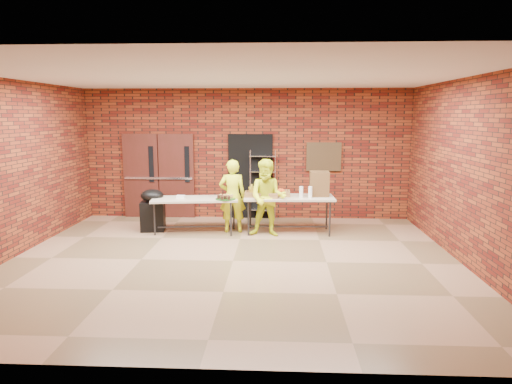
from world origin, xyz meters
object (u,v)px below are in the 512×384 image
(wire_rack, at_px, (263,185))
(coffee_dispenser, at_px, (319,184))
(table_left, at_px, (195,201))
(covered_grill, at_px, (153,210))
(volunteer_woman, at_px, (232,196))
(volunteer_man, at_px, (268,198))
(table_right, at_px, (289,200))

(wire_rack, relative_size, coffee_dispenser, 3.15)
(table_left, height_order, covered_grill, covered_grill)
(covered_grill, relative_size, volunteer_woman, 0.58)
(wire_rack, xyz_separation_m, table_left, (-1.44, -1.34, -0.16))
(coffee_dispenser, height_order, covered_grill, coffee_dispenser)
(wire_rack, bearing_deg, coffee_dispenser, -33.93)
(coffee_dispenser, bearing_deg, covered_grill, -178.26)
(covered_grill, xyz_separation_m, volunteer_woman, (1.79, -0.02, 0.34))
(covered_grill, distance_m, volunteer_woman, 1.82)
(volunteer_woman, xyz_separation_m, volunteer_man, (0.78, -0.29, 0.02))
(table_right, xyz_separation_m, volunteer_man, (-0.46, -0.32, 0.09))
(wire_rack, xyz_separation_m, table_right, (0.62, -1.25, -0.12))
(table_right, relative_size, coffee_dispenser, 3.63)
(table_right, distance_m, volunteer_woman, 1.24)
(table_right, xyz_separation_m, volunteer_woman, (-1.24, -0.02, 0.07))
(table_left, bearing_deg, volunteer_woman, -2.83)
(table_right, bearing_deg, table_left, -179.59)
(wire_rack, xyz_separation_m, covered_grill, (-2.41, -1.26, -0.39))
(table_left, relative_size, coffee_dispenser, 3.57)
(table_left, relative_size, table_right, 0.98)
(wire_rack, height_order, volunteer_woman, wire_rack)
(covered_grill, bearing_deg, table_right, -7.64)
(covered_grill, height_order, volunteer_man, volunteer_man)
(coffee_dispenser, xyz_separation_m, covered_grill, (-3.69, -0.11, -0.60))
(volunteer_woman, bearing_deg, volunteer_man, 153.74)
(table_right, xyz_separation_m, coffee_dispenser, (0.66, 0.11, 0.34))
(wire_rack, relative_size, volunteer_woman, 1.06)
(table_right, bearing_deg, wire_rack, 114.13)
(wire_rack, relative_size, table_right, 0.87)
(coffee_dispenser, distance_m, covered_grill, 3.74)
(wire_rack, bearing_deg, table_right, -55.97)
(table_left, relative_size, volunteer_man, 1.18)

